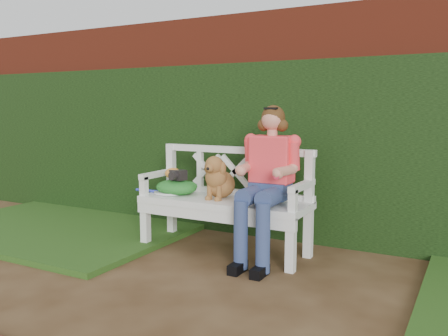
% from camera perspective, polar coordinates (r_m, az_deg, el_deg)
% --- Properties ---
extents(ground, '(60.00, 60.00, 0.00)m').
position_cam_1_polar(ground, '(3.20, 0.06, -16.11)').
color(ground, '#392311').
extents(brick_wall, '(10.00, 0.30, 2.20)m').
position_cam_1_polar(brick_wall, '(4.70, 11.18, 5.08)').
color(brick_wall, maroon).
rests_on(brick_wall, ground).
extents(ivy_hedge, '(10.00, 0.18, 1.70)m').
position_cam_1_polar(ivy_hedge, '(4.50, 10.27, 1.82)').
color(ivy_hedge, '#224116').
rests_on(ivy_hedge, ground).
extents(grass_left, '(2.60, 2.00, 0.05)m').
position_cam_1_polar(grass_left, '(5.30, -18.61, -6.69)').
color(grass_left, '#183611').
rests_on(grass_left, ground).
extents(garden_bench, '(1.59, 0.63, 0.48)m').
position_cam_1_polar(garden_bench, '(4.19, 0.00, -6.93)').
color(garden_bench, white).
rests_on(garden_bench, ground).
extents(seated_woman, '(0.59, 0.74, 1.21)m').
position_cam_1_polar(seated_woman, '(3.91, 5.50, -2.53)').
color(seated_woman, red).
rests_on(seated_woman, ground).
extents(dog, '(0.36, 0.41, 0.39)m').
position_cam_1_polar(dog, '(4.13, -0.56, -1.03)').
color(dog, brown).
rests_on(dog, garden_bench).
extents(tennis_racket, '(0.55, 0.27, 0.03)m').
position_cam_1_polar(tennis_racket, '(4.40, -7.00, -2.94)').
color(tennis_racket, silver).
rests_on(tennis_racket, garden_bench).
extents(green_bag, '(0.48, 0.43, 0.14)m').
position_cam_1_polar(green_bag, '(4.37, -5.76, -2.27)').
color(green_bag, '#158623').
rests_on(green_bag, garden_bench).
extents(camera_item, '(0.15, 0.13, 0.09)m').
position_cam_1_polar(camera_item, '(4.33, -5.54, -0.83)').
color(camera_item, black).
rests_on(camera_item, green_bag).
extents(baseball_glove, '(0.19, 0.16, 0.10)m').
position_cam_1_polar(baseball_glove, '(4.38, -6.14, -0.66)').
color(baseball_glove, orange).
rests_on(baseball_glove, green_bag).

